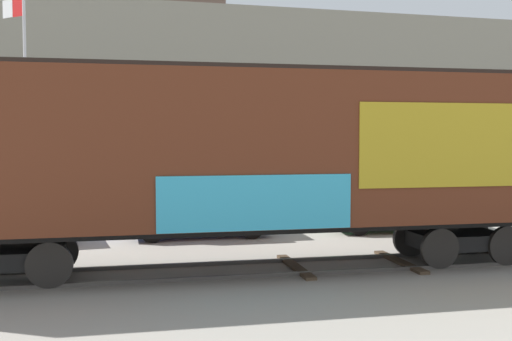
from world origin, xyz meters
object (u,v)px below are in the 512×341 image
at_px(freight_car, 251,152).
at_px(parked_car_blue, 197,207).
at_px(flagpole, 22,77).
at_px(parked_car_green, 397,203).

distance_m(freight_car, parked_car_blue, 5.29).
relative_size(freight_car, flagpole, 1.87).
bearing_deg(flagpole, parked_car_green, -33.86).
bearing_deg(parked_car_blue, freight_car, -85.17).
xyz_separation_m(freight_car, parked_car_blue, (-0.42, 4.97, -1.78)).
relative_size(flagpole, parked_car_green, 1.85).
xyz_separation_m(parked_car_blue, parked_car_green, (6.36, -0.51, -0.01)).
distance_m(parked_car_blue, parked_car_green, 6.38).
height_order(freight_car, parked_car_green, freight_car).
relative_size(flagpole, parked_car_blue, 2.00).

